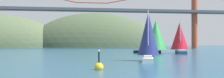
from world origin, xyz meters
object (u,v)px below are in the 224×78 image
object	(u,v)px
sailboat_green_sail	(155,36)
channel_buoy	(99,67)
sailboat_navy_sail	(148,35)
sailboat_crimson_sail	(180,37)

from	to	relation	value
sailboat_green_sail	channel_buoy	distance (m)	43.96
sailboat_green_sail	sailboat_navy_sail	distance (m)	28.49
sailboat_green_sail	channel_buoy	world-z (taller)	sailboat_green_sail
sailboat_navy_sail	sailboat_green_sail	bearing A→B (deg)	69.34
sailboat_navy_sail	sailboat_crimson_sail	xyz separation A→B (m)	(16.93, 25.71, 0.18)
sailboat_navy_sail	channel_buoy	bearing A→B (deg)	-128.70
sailboat_navy_sail	sailboat_crimson_sail	size ratio (longest dim) A/B	0.92
sailboat_crimson_sail	channel_buoy	bearing A→B (deg)	-125.17
sailboat_green_sail	channel_buoy	bearing A→B (deg)	-117.06
channel_buoy	sailboat_green_sail	bearing A→B (deg)	62.94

